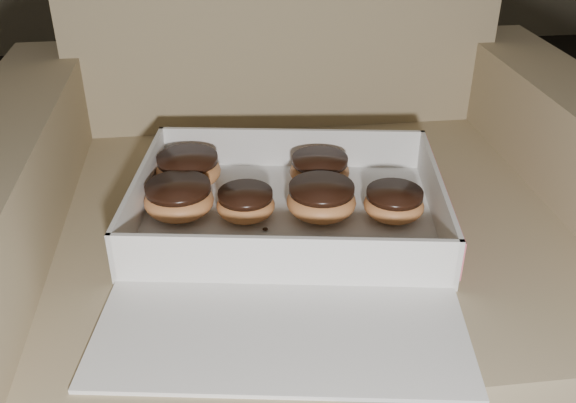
# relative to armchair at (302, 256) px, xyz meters

# --- Properties ---
(armchair) EXTENTS (0.90, 0.76, 0.93)m
(armchair) POSITION_rel_armchair_xyz_m (0.00, 0.00, 0.00)
(armchair) COLOR #998962
(armchair) RESTS_ON floor
(bakery_box) EXTENTS (0.46, 0.52, 0.07)m
(bakery_box) POSITION_rel_armchair_xyz_m (-0.04, -0.13, 0.14)
(bakery_box) COLOR white
(bakery_box) RESTS_ON armchair
(donut_a) EXTENTS (0.09, 0.09, 0.04)m
(donut_a) POSITION_rel_armchair_xyz_m (0.02, -0.01, 0.16)
(donut_a) COLOR #E99451
(donut_a) RESTS_ON bakery_box
(donut_b) EXTENTS (0.09, 0.09, 0.05)m
(donut_b) POSITION_rel_armchair_xyz_m (-0.16, 0.01, 0.16)
(donut_b) COLOR #E99451
(donut_b) RESTS_ON bakery_box
(donut_c) EXTENTS (0.09, 0.09, 0.05)m
(donut_c) POSITION_rel_armchair_xyz_m (-0.17, -0.07, 0.16)
(donut_c) COLOR #E99451
(donut_c) RESTS_ON bakery_box
(donut_d) EXTENTS (0.08, 0.08, 0.04)m
(donut_d) POSITION_rel_armchair_xyz_m (0.10, -0.11, 0.15)
(donut_d) COLOR #E99451
(donut_d) RESTS_ON bakery_box
(donut_e) EXTENTS (0.09, 0.09, 0.05)m
(donut_e) POSITION_rel_armchair_xyz_m (0.01, -0.10, 0.16)
(donut_e) COLOR #E99451
(donut_e) RESTS_ON bakery_box
(donut_f) EXTENTS (0.08, 0.08, 0.04)m
(donut_f) POSITION_rel_armchair_xyz_m (-0.09, -0.09, 0.15)
(donut_f) COLOR #E99451
(donut_f) RESTS_ON bakery_box
(crumb_a) EXTENTS (0.01, 0.01, 0.00)m
(crumb_a) POSITION_rel_armchair_xyz_m (-0.19, -0.09, 0.13)
(crumb_a) COLOR black
(crumb_a) RESTS_ON bakery_box
(crumb_b) EXTENTS (0.01, 0.01, 0.00)m
(crumb_b) POSITION_rel_armchair_xyz_m (-0.15, -0.17, 0.13)
(crumb_b) COLOR black
(crumb_b) RESTS_ON bakery_box
(crumb_c) EXTENTS (0.01, 0.01, 0.00)m
(crumb_c) POSITION_rel_armchair_xyz_m (-0.07, -0.12, 0.13)
(crumb_c) COLOR black
(crumb_c) RESTS_ON bakery_box
(crumb_d) EXTENTS (0.01, 0.01, 0.00)m
(crumb_d) POSITION_rel_armchair_xyz_m (0.05, -0.20, 0.13)
(crumb_d) COLOR black
(crumb_d) RESTS_ON bakery_box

